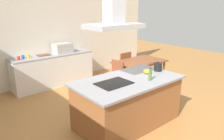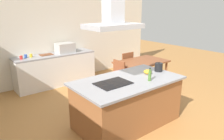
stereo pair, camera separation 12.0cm
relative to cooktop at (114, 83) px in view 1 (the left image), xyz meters
The scene contains 17 objects.
ground 1.79m from the cooktop, 76.89° to the left, with size 16.00×16.00×0.00m, color #AD753D.
wall_back 3.30m from the cooktop, 83.86° to the left, with size 7.20×0.10×2.70m, color beige.
kitchen_island 0.57m from the cooktop, ahead, with size 2.03×1.14×0.90m.
cooktop is the anchor object (origin of this frame).
tea_kettle 1.21m from the cooktop, ahead, with size 0.21×0.16×0.20m.
olive_oil_bottle 0.69m from the cooktop, 25.48° to the right, with size 0.06×0.06×0.24m.
mixing_bowl 0.89m from the cooktop, ahead, with size 0.16×0.16×0.09m, color gold.
back_counter 2.92m from the cooktop, 86.27° to the left, with size 2.26×0.62×0.90m.
countertop_microwave 2.93m from the cooktop, 79.85° to the left, with size 0.50×0.38×0.28m, color #B2AFAA.
coffee_mug_red 2.93m from the cooktop, 104.47° to the left, with size 0.08×0.08×0.09m, color red.
coffee_mug_blue 2.98m from the cooktop, 101.50° to the left, with size 0.08×0.08×0.09m, color #2D56B2.
coffee_mug_yellow 2.94m from the cooktop, 99.01° to the left, with size 0.08×0.08×0.09m, color gold.
cutting_board 2.93m from the cooktop, 90.76° to the left, with size 0.34×0.24×0.02m, color brown.
dining_table 2.32m from the cooktop, 31.62° to the left, with size 1.40×0.90×0.75m.
chair_at_left_end 1.65m from the cooktop, 49.02° to the left, with size 0.42×0.42×0.89m.
chair_facing_back_wall 2.75m from the cooktop, 43.65° to the left, with size 0.42×0.42×0.89m.
range_hood 1.20m from the cooktop, ahead, with size 0.90×0.55×0.78m.
Camera 1 is at (-2.62, -2.66, 2.20)m, focal length 34.15 mm.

